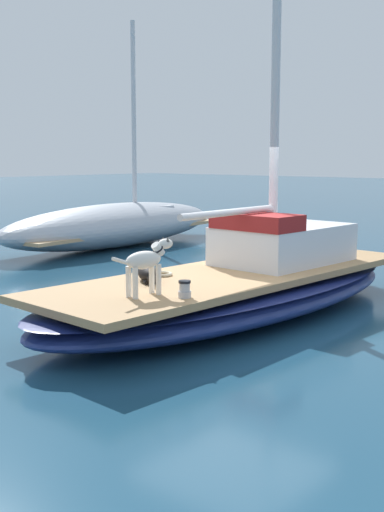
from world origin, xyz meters
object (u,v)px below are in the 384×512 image
object	(u,v)px
dog_white	(146,262)
moored_boat_port_side	(116,224)
sailboat_main	(235,293)
dog_black	(148,274)
deck_winch	(185,290)
coiled_rope	(161,274)

from	to	relation	value
dog_white	moored_boat_port_side	bearing A→B (deg)	139.48
moored_boat_port_side	sailboat_main	bearing A→B (deg)	-30.14
dog_black	deck_winch	xyz separation A→B (m)	(1.06, -0.45, -0.01)
sailboat_main	deck_winch	xyz separation A→B (m)	(0.62, -1.86, 0.42)
sailboat_main	dog_white	bearing A→B (deg)	-85.17
deck_winch	coiled_rope	world-z (taller)	deck_winch
dog_black	coiled_rope	distance (m)	0.49
dog_black	deck_winch	world-z (taller)	dog_black
dog_white	deck_winch	xyz separation A→B (m)	(0.44, 0.21, -0.32)
sailboat_main	coiled_rope	bearing A→B (deg)	-122.68
sailboat_main	dog_black	world-z (taller)	dog_black
sailboat_main	moored_boat_port_side	distance (m)	8.08
deck_winch	moored_boat_port_side	distance (m)	9.63
dog_black	moored_boat_port_side	bearing A→B (deg)	140.13
dog_black	moored_boat_port_side	xyz separation A→B (m)	(-6.54, 5.46, -0.18)
deck_winch	coiled_rope	bearing A→B (deg)	144.02
moored_boat_port_side	coiled_rope	bearing A→B (deg)	-38.23
deck_winch	coiled_rope	size ratio (longest dim) A/B	0.65
dog_white	deck_winch	size ratio (longest dim) A/B	4.47
deck_winch	moored_boat_port_side	world-z (taller)	moored_boat_port_side
sailboat_main	deck_winch	world-z (taller)	deck_winch
moored_boat_port_side	dog_black	bearing A→B (deg)	-39.87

